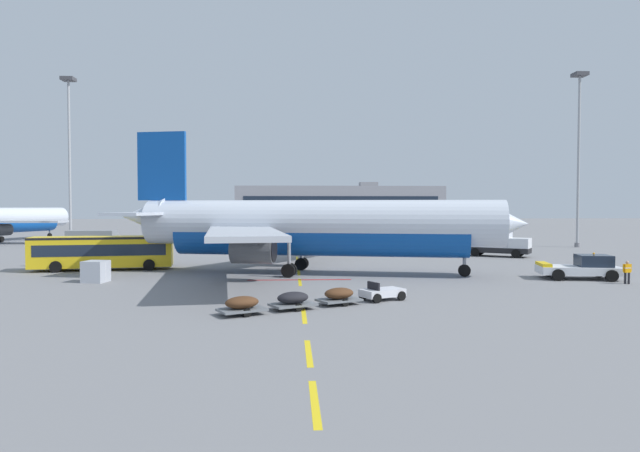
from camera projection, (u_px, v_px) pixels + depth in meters
name	position (u px, v px, depth m)	size (l,w,h in m)	color
ground	(494.00, 257.00, 62.15)	(400.00, 400.00, 0.00)	slate
apron_paint_markings	(297.00, 261.00, 57.81)	(8.00, 95.22, 0.01)	yellow
airliner_foreground	(312.00, 227.00, 46.92)	(34.59, 33.82, 12.20)	silver
pushback_tug	(582.00, 267.00, 43.53)	(6.43, 4.05, 2.08)	silver
apron_shuttle_bus	(103.00, 250.00, 49.73)	(12.29, 4.46, 3.00)	yellow
catering_truck	(100.00, 244.00, 59.10)	(7.09, 2.88, 3.14)	black
fuel_service_truck	(496.00, 242.00, 63.43)	(7.17, 5.85, 3.14)	black
baggage_train	(317.00, 298.00, 31.39)	(10.96, 6.67, 1.14)	silver
ground_crew_worker	(627.00, 271.00, 40.77)	(0.68, 0.31, 1.68)	#232328
uld_cargo_container	(96.00, 271.00, 41.72)	(1.88, 1.85, 1.60)	#B7BCC6
apron_light_mast_near	(69.00, 141.00, 80.95)	(1.80, 1.80, 24.35)	slate
apron_light_mast_far	(579.00, 139.00, 77.38)	(1.80, 1.80, 24.17)	slate
terminal_satellite	(339.00, 205.00, 189.81)	(68.12, 22.18, 13.94)	gray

